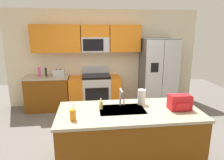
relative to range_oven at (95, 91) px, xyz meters
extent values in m
plane|color=#66605B|center=(0.27, -1.80, -0.44)|extent=(9.00, 9.00, 0.00)
cube|color=beige|center=(0.27, 0.35, 0.86)|extent=(5.20, 0.10, 2.60)
cube|color=orange|center=(-1.23, 0.14, 1.41)|extent=(0.70, 0.32, 0.70)
cube|color=orange|center=(-0.61, 0.14, 1.41)|extent=(0.54, 0.32, 0.70)
cube|color=orange|center=(0.82, 0.14, 1.41)|extent=(0.80, 0.32, 0.70)
cube|color=#B7BABF|center=(0.04, 0.14, 1.25)|extent=(0.72, 0.32, 0.38)
cube|color=black|center=(-0.02, -0.03, 1.25)|extent=(0.52, 0.01, 0.30)
cube|color=orange|center=(0.04, 0.14, 1.60)|extent=(0.72, 0.32, 0.32)
cube|color=brown|center=(-1.24, 0.00, -0.01)|extent=(1.08, 0.60, 0.86)
cube|color=tan|center=(-1.24, 0.00, 0.44)|extent=(1.11, 0.63, 0.04)
cube|color=#B7BABF|center=(0.04, 0.00, -0.02)|extent=(0.72, 0.60, 0.84)
cube|color=black|center=(0.04, -0.31, 0.01)|extent=(0.60, 0.01, 0.36)
cube|color=black|center=(0.04, 0.00, 0.43)|extent=(0.72, 0.60, 0.06)
cube|color=#B7BABF|center=(0.04, 0.27, 0.56)|extent=(0.72, 0.06, 0.20)
cube|color=orange|center=(-0.50, 0.00, -0.02)|extent=(0.36, 0.60, 0.84)
cube|color=orange|center=(0.54, 0.00, -0.02)|extent=(0.28, 0.60, 0.84)
cube|color=#4C4F54|center=(1.71, -0.05, 0.48)|extent=(0.90, 0.70, 1.85)
cube|color=#B7BABF|center=(1.49, -0.42, 0.48)|extent=(0.44, 0.04, 1.81)
cube|color=#B7BABF|center=(1.94, -0.42, 0.48)|extent=(0.44, 0.04, 1.81)
cylinder|color=silver|center=(1.68, -0.45, 0.57)|extent=(0.02, 0.02, 0.60)
cylinder|color=silver|center=(1.74, -0.45, 0.57)|extent=(0.02, 0.02, 0.60)
cube|color=black|center=(1.49, -0.44, 0.70)|extent=(0.20, 0.00, 0.24)
cube|color=brown|center=(0.42, -2.49, -0.01)|extent=(2.07, 0.94, 0.86)
cube|color=tan|center=(0.42, -2.49, 0.44)|extent=(2.11, 0.98, 0.04)
cube|color=#B7BABF|center=(0.32, -2.44, 0.44)|extent=(0.68, 0.44, 0.03)
cube|color=#B7BABF|center=(-0.92, -0.05, 0.55)|extent=(0.28, 0.16, 0.18)
cube|color=black|center=(-0.97, -0.05, 0.63)|extent=(0.03, 0.11, 0.01)
cube|color=black|center=(-0.87, -0.05, 0.63)|extent=(0.03, 0.11, 0.01)
cylinder|color=black|center=(-1.25, 0.00, 0.57)|extent=(0.05, 0.05, 0.22)
cylinder|color=#EA4C93|center=(-1.41, -0.01, 0.58)|extent=(0.06, 0.06, 0.25)
cylinder|color=#B7BABF|center=(0.32, -2.27, 0.60)|extent=(0.03, 0.03, 0.28)
cylinder|color=#B7BABF|center=(0.32, -2.37, 0.73)|extent=(0.02, 0.20, 0.02)
cylinder|color=#B7BABF|center=(0.38, -2.27, 0.51)|extent=(0.02, 0.02, 0.10)
cylinder|color=orange|center=(-0.39, -2.72, 0.53)|extent=(0.08, 0.08, 0.15)
cylinder|color=white|center=(-0.38, -2.72, 0.65)|extent=(0.01, 0.03, 0.14)
cylinder|color=#D8CC66|center=(0.00, -2.39, 0.52)|extent=(0.06, 0.06, 0.13)
cylinder|color=white|center=(0.00, -2.39, 0.61)|extent=(0.02, 0.02, 0.04)
cylinder|color=white|center=(0.66, -2.25, 0.58)|extent=(0.12, 0.12, 0.24)
cube|color=red|center=(1.17, -2.54, 0.57)|extent=(0.32, 0.20, 0.22)
cube|color=#AD1A1E|center=(1.17, -2.56, 0.67)|extent=(0.30, 0.14, 0.03)
cube|color=red|center=(1.17, -2.64, 0.54)|extent=(0.20, 0.03, 0.11)
camera|label=1|loc=(-0.18, -5.23, 1.61)|focal=32.26mm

